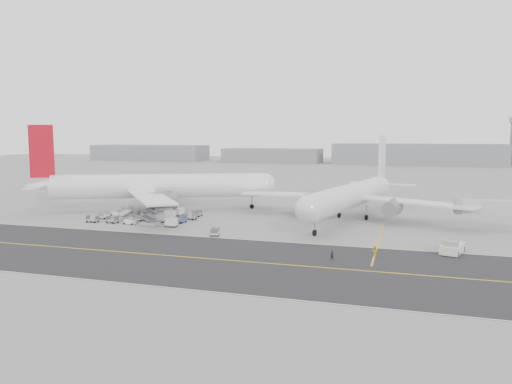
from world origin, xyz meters
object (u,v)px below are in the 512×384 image
(airliner_a, at_px, (155,186))
(pushback_tug, at_px, (452,248))
(ground_crew_b, at_px, (374,251))
(jet_bridge, at_px, (498,209))
(ground_crew_a, at_px, (332,255))
(airliner_b, at_px, (353,195))

(airliner_a, relative_size, pushback_tug, 7.34)
(pushback_tug, height_order, ground_crew_b, pushback_tug)
(airliner_a, height_order, jet_bridge, airliner_a)
(jet_bridge, bearing_deg, ground_crew_b, -130.41)
(ground_crew_a, distance_m, ground_crew_b, 7.75)
(airliner_a, relative_size, airliner_b, 1.08)
(ground_crew_b, bearing_deg, jet_bridge, -137.82)
(jet_bridge, relative_size, ground_crew_b, 9.93)
(jet_bridge, bearing_deg, airliner_b, 166.34)
(ground_crew_b, bearing_deg, airliner_a, -41.08)
(airliner_a, xyz_separation_m, ground_crew_b, (59.13, -34.73, -5.59))
(airliner_b, relative_size, ground_crew_b, 32.10)
(airliner_b, xyz_separation_m, ground_crew_a, (1.22, -40.70, -4.92))
(airliner_a, bearing_deg, airliner_b, -112.62)
(airliner_a, bearing_deg, jet_bridge, -117.18)
(jet_bridge, bearing_deg, airliner_a, 173.87)
(pushback_tug, bearing_deg, jet_bridge, 82.02)
(airliner_b, xyz_separation_m, jet_bridge, (30.74, -5.65, -1.12))
(airliner_a, xyz_separation_m, jet_bridge, (82.32, -4.15, -1.87))
(pushback_tug, height_order, ground_crew_a, pushback_tug)
(airliner_b, relative_size, jet_bridge, 3.23)
(ground_crew_a, bearing_deg, jet_bridge, 71.23)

